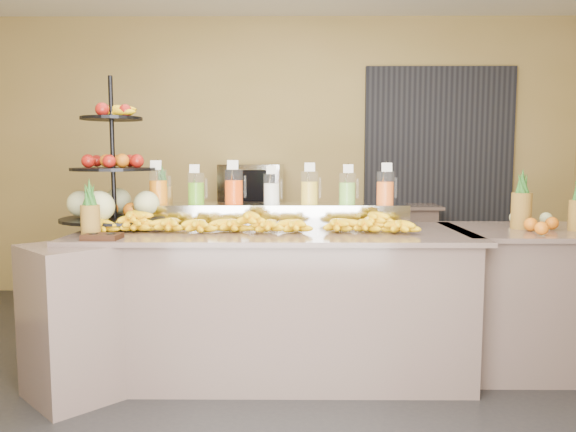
{
  "coord_description": "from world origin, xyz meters",
  "views": [
    {
      "loc": [
        0.11,
        -3.27,
        1.4
      ],
      "look_at": [
        0.09,
        0.3,
        1.03
      ],
      "focal_mm": 35.0,
      "sensor_mm": 36.0,
      "label": 1
    }
  ],
  "objects_px": {
    "fruit_stand": "(122,190)",
    "oven_warmer": "(252,185)",
    "banana_heap": "(251,221)",
    "right_fruit_pile": "(553,220)",
    "pitcher_tray": "(272,215)",
    "condiment_caddy": "(102,237)"
  },
  "relations": [
    {
      "from": "fruit_stand",
      "to": "oven_warmer",
      "type": "relative_size",
      "value": 1.68
    },
    {
      "from": "banana_heap",
      "to": "right_fruit_pile",
      "type": "distance_m",
      "value": 1.91
    },
    {
      "from": "pitcher_tray",
      "to": "right_fruit_pile",
      "type": "height_order",
      "value": "right_fruit_pile"
    },
    {
      "from": "condiment_caddy",
      "to": "right_fruit_pile",
      "type": "xyz_separation_m",
      "value": [
        2.75,
        0.35,
        0.06
      ]
    },
    {
      "from": "pitcher_tray",
      "to": "right_fruit_pile",
      "type": "bearing_deg",
      "value": -9.83
    },
    {
      "from": "fruit_stand",
      "to": "condiment_caddy",
      "type": "height_order",
      "value": "fruit_stand"
    },
    {
      "from": "right_fruit_pile",
      "to": "condiment_caddy",
      "type": "bearing_deg",
      "value": -172.77
    },
    {
      "from": "right_fruit_pile",
      "to": "oven_warmer",
      "type": "xyz_separation_m",
      "value": [
        -2.05,
        1.98,
        0.12
      ]
    },
    {
      "from": "fruit_stand",
      "to": "condiment_caddy",
      "type": "relative_size",
      "value": 4.9
    },
    {
      "from": "fruit_stand",
      "to": "pitcher_tray",
      "type": "bearing_deg",
      "value": 15.37
    },
    {
      "from": "fruit_stand",
      "to": "right_fruit_pile",
      "type": "xyz_separation_m",
      "value": [
        2.8,
        -0.21,
        -0.18
      ]
    },
    {
      "from": "pitcher_tray",
      "to": "banana_heap",
      "type": "xyz_separation_m",
      "value": [
        -0.12,
        -0.31,
        -0.01
      ]
    },
    {
      "from": "banana_heap",
      "to": "oven_warmer",
      "type": "distance_m",
      "value": 1.99
    },
    {
      "from": "pitcher_tray",
      "to": "banana_heap",
      "type": "distance_m",
      "value": 0.33
    },
    {
      "from": "pitcher_tray",
      "to": "condiment_caddy",
      "type": "distance_m",
      "value": 1.16
    },
    {
      "from": "condiment_caddy",
      "to": "oven_warmer",
      "type": "distance_m",
      "value": 2.44
    },
    {
      "from": "fruit_stand",
      "to": "condiment_caddy",
      "type": "xyz_separation_m",
      "value": [
        0.05,
        -0.56,
        -0.24
      ]
    },
    {
      "from": "oven_warmer",
      "to": "condiment_caddy",
      "type": "bearing_deg",
      "value": -101.07
    },
    {
      "from": "banana_heap",
      "to": "oven_warmer",
      "type": "relative_size",
      "value": 3.59
    },
    {
      "from": "pitcher_tray",
      "to": "oven_warmer",
      "type": "distance_m",
      "value": 1.69
    },
    {
      "from": "right_fruit_pile",
      "to": "oven_warmer",
      "type": "bearing_deg",
      "value": 136.0
    },
    {
      "from": "pitcher_tray",
      "to": "banana_heap",
      "type": "height_order",
      "value": "banana_heap"
    }
  ]
}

